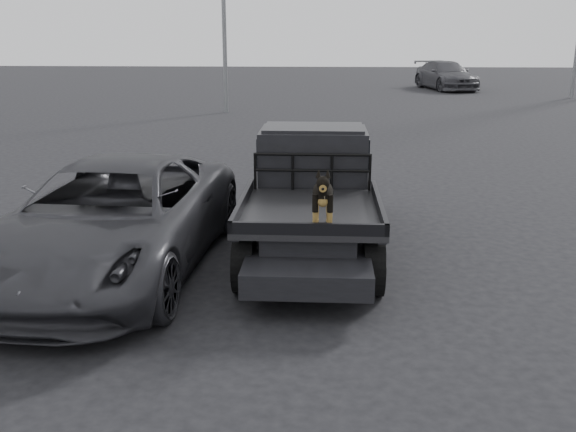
# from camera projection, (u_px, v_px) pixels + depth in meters

# --- Properties ---
(ground) EXTENTS (120.00, 120.00, 0.00)m
(ground) POSITION_uv_depth(u_px,v_px,m) (366.00, 314.00, 7.70)
(ground) COLOR black
(ground) RESTS_ON ground
(flatbed_ute) EXTENTS (2.00, 5.40, 0.92)m
(flatbed_ute) POSITION_uv_depth(u_px,v_px,m) (311.00, 222.00, 9.84)
(flatbed_ute) COLOR black
(flatbed_ute) RESTS_ON ground
(ute_cab) EXTENTS (1.72, 1.30, 0.88)m
(ute_cab) POSITION_uv_depth(u_px,v_px,m) (313.00, 153.00, 10.51)
(ute_cab) COLOR black
(ute_cab) RESTS_ON flatbed_ute
(headache_rack) EXTENTS (1.80, 0.08, 0.55)m
(headache_rack) POSITION_uv_depth(u_px,v_px,m) (312.00, 172.00, 9.83)
(headache_rack) COLOR black
(headache_rack) RESTS_ON flatbed_ute
(dog) EXTENTS (0.32, 0.60, 0.74)m
(dog) POSITION_uv_depth(u_px,v_px,m) (323.00, 197.00, 7.95)
(dog) COLOR black
(dog) RESTS_ON flatbed_ute
(parked_suv) EXTENTS (2.86, 5.70, 1.55)m
(parked_suv) POSITION_uv_depth(u_px,v_px,m) (114.00, 218.00, 8.90)
(parked_suv) COLOR #303035
(parked_suv) RESTS_ON ground
(distant_car_b) EXTENTS (3.54, 6.09, 1.66)m
(distant_car_b) POSITION_uv_depth(u_px,v_px,m) (446.00, 75.00, 38.49)
(distant_car_b) COLOR #414146
(distant_car_b) RESTS_ON ground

